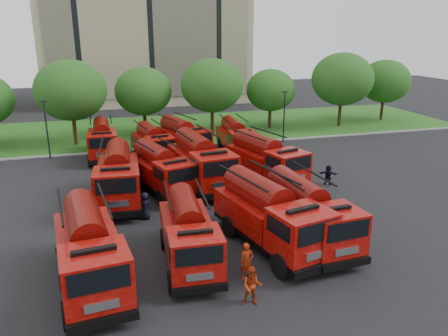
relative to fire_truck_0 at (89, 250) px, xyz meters
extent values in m
plane|color=black|center=(6.30, 4.34, -1.72)|extent=(140.00, 140.00, 0.00)
cube|color=#185316|center=(6.30, 30.34, -1.66)|extent=(70.00, 16.00, 0.12)
cube|color=gray|center=(6.30, 22.24, -1.65)|extent=(70.00, 0.30, 0.14)
cube|color=tan|center=(8.30, 52.34, 10.78)|extent=(30.00, 14.00, 25.00)
cube|color=black|center=(8.30, 45.24, 10.78)|extent=(28.00, 0.15, 22.00)
cylinder|color=#382314|center=(-1.70, 25.84, -0.32)|extent=(0.36, 0.36, 2.80)
ellipsoid|color=#1F4513|center=(-1.70, 25.84, 3.64)|extent=(6.72, 6.72, 5.71)
cylinder|color=#382314|center=(5.30, 28.34, -0.50)|extent=(0.36, 0.36, 2.45)
ellipsoid|color=#1F4513|center=(5.30, 28.34, 2.97)|extent=(5.88, 5.88, 5.00)
cylinder|color=#382314|center=(12.30, 26.84, -0.36)|extent=(0.36, 0.36, 2.73)
ellipsoid|color=#1F4513|center=(12.30, 26.84, 3.51)|extent=(6.55, 6.55, 5.57)
cylinder|color=#382314|center=(19.30, 27.84, -0.58)|extent=(0.36, 0.36, 2.27)
ellipsoid|color=#1F4513|center=(19.30, 27.84, 2.63)|extent=(5.46, 5.46, 4.64)
cylinder|color=#382314|center=(27.30, 26.34, -0.29)|extent=(0.36, 0.36, 2.87)
ellipsoid|color=#1F4513|center=(27.30, 26.34, 3.77)|extent=(6.89, 6.89, 5.85)
cylinder|color=#382314|center=(34.30, 28.34, -0.46)|extent=(0.36, 0.36, 2.52)
ellipsoid|color=#1F4513|center=(34.30, 28.34, 3.10)|extent=(6.05, 6.05, 5.14)
cylinder|color=black|center=(-3.70, 21.54, 0.78)|extent=(0.14, 0.14, 5.00)
cube|color=black|center=(-3.70, 21.54, 3.33)|extent=(0.60, 0.25, 0.12)
cylinder|color=black|center=(18.30, 21.54, 0.78)|extent=(0.14, 0.14, 5.00)
cube|color=black|center=(18.30, 21.54, 3.33)|extent=(0.60, 0.25, 0.12)
cube|color=black|center=(0.00, 0.01, -1.04)|extent=(3.27, 7.57, 0.31)
cube|color=black|center=(0.44, -3.68, -1.09)|extent=(2.63, 0.57, 0.37)
cube|color=maroon|center=(0.30, -2.48, 0.14)|extent=(2.82, 2.59, 2.04)
cube|color=black|center=(0.44, -3.65, 0.61)|extent=(2.19, 0.31, 0.89)
cube|color=maroon|center=(-0.14, 1.16, -0.20)|extent=(3.12, 5.09, 1.36)
cylinder|color=#5C0704|center=(-0.14, 1.16, 0.91)|extent=(2.09, 4.56, 1.57)
cylinder|color=black|center=(-0.87, -2.84, -1.14)|extent=(0.50, 1.19, 1.15)
cylinder|color=black|center=(1.52, -2.55, -1.14)|extent=(0.50, 1.19, 1.15)
cylinder|color=black|center=(-1.42, 1.74, -1.14)|extent=(0.50, 1.19, 1.15)
cylinder|color=black|center=(0.97, 2.03, -1.14)|extent=(0.50, 1.19, 1.15)
cube|color=black|center=(4.54, 0.83, -1.11)|extent=(2.56, 6.72, 0.28)
cube|color=black|center=(4.34, -2.51, -1.15)|extent=(2.37, 0.38, 0.33)
cube|color=maroon|center=(4.41, -1.43, -0.05)|extent=(2.43, 2.21, 1.84)
cube|color=black|center=(4.34, -2.48, 0.38)|extent=(1.98, 0.17, 0.80)
cube|color=maroon|center=(4.61, 1.87, -0.35)|extent=(2.57, 4.47, 1.22)
cylinder|color=#5C0704|center=(4.61, 1.87, 0.65)|extent=(1.65, 4.04, 1.41)
cylinder|color=black|center=(3.31, -1.55, -1.20)|extent=(0.39, 1.05, 1.04)
cylinder|color=black|center=(5.48, -1.68, -1.20)|extent=(0.39, 1.05, 1.04)
cylinder|color=black|center=(3.57, 2.59, -1.20)|extent=(0.39, 1.05, 1.04)
cylinder|color=black|center=(5.73, 2.46, -1.20)|extent=(0.39, 1.05, 1.04)
cube|color=black|center=(8.87, 1.29, -1.02)|extent=(4.12, 7.94, 0.32)
cube|color=black|center=(9.73, -2.45, -1.07)|extent=(2.70, 0.87, 0.38)
cube|color=maroon|center=(9.45, -1.24, 0.20)|extent=(3.12, 2.91, 2.11)
cube|color=black|center=(9.72, -2.42, 0.69)|extent=(2.23, 0.56, 0.92)
cube|color=maroon|center=(8.60, 2.45, -0.15)|extent=(3.70, 5.44, 1.41)
cylinder|color=#5C0704|center=(8.60, 2.45, 1.00)|extent=(2.60, 4.79, 1.62)
cylinder|color=black|center=(8.29, -1.73, -1.13)|extent=(0.64, 1.24, 1.19)
cylinder|color=black|center=(10.71, -1.17, -1.13)|extent=(0.64, 1.24, 1.19)
cylinder|color=black|center=(7.22, 2.91, -1.13)|extent=(0.64, 1.24, 1.19)
cylinder|color=black|center=(9.64, 3.47, -1.13)|extent=(0.64, 1.24, 1.19)
cube|color=black|center=(10.93, 1.23, -1.05)|extent=(2.89, 7.33, 0.31)
cube|color=black|center=(11.21, -2.40, -1.11)|extent=(2.57, 0.45, 0.36)
cube|color=maroon|center=(11.12, -1.23, 0.10)|extent=(2.67, 2.44, 2.00)
cube|color=black|center=(11.20, -2.37, 0.56)|extent=(2.15, 0.21, 0.87)
cube|color=maroon|center=(10.85, 2.35, -0.23)|extent=(2.86, 4.89, 1.33)
cylinder|color=#5C0704|center=(10.85, 2.35, 0.86)|extent=(1.86, 4.41, 1.54)
cylinder|color=black|center=(9.96, -1.52, -1.16)|extent=(0.44, 1.15, 1.13)
cylinder|color=black|center=(12.31, -1.34, -1.16)|extent=(0.44, 1.15, 1.13)
cylinder|color=black|center=(9.62, 2.98, -1.16)|extent=(0.44, 1.15, 1.13)
cylinder|color=black|center=(11.97, 3.15, -1.16)|extent=(0.44, 1.15, 1.13)
cube|color=black|center=(1.67, 9.82, -1.02)|extent=(2.97, 7.71, 0.32)
cube|color=black|center=(1.42, 6.00, -1.07)|extent=(2.71, 0.45, 0.38)
cube|color=maroon|center=(1.50, 7.24, 0.20)|extent=(2.80, 2.54, 2.11)
cube|color=black|center=(1.42, 6.03, 0.68)|extent=(2.27, 0.20, 0.92)
cube|color=maroon|center=(1.75, 11.01, -0.15)|extent=(2.97, 5.13, 1.40)
cylinder|color=#5C0704|center=(1.75, 11.01, 0.99)|extent=(1.91, 4.63, 1.62)
cylinder|color=black|center=(0.25, 7.10, -1.13)|extent=(0.46, 1.21, 1.19)
cylinder|color=black|center=(2.72, 6.94, -1.13)|extent=(0.46, 1.21, 1.19)
cylinder|color=black|center=(0.56, 11.84, -1.13)|extent=(0.46, 1.21, 1.19)
cylinder|color=black|center=(3.04, 11.68, -1.13)|extent=(0.46, 1.21, 1.19)
cube|color=black|center=(4.61, 10.93, -1.08)|extent=(4.08, 7.22, 0.29)
cube|color=black|center=(5.58, 7.58, -1.13)|extent=(2.42, 0.92, 0.34)
cube|color=maroon|center=(5.27, 8.67, 0.02)|extent=(2.91, 2.74, 1.91)
cube|color=black|center=(5.58, 7.61, 0.46)|extent=(1.99, 0.62, 0.83)
cube|color=maroon|center=(4.31, 11.96, -0.30)|extent=(3.56, 5.00, 1.28)
cylinder|color=#5C0704|center=(4.31, 11.96, 0.74)|extent=(2.56, 4.37, 1.47)
cylinder|color=black|center=(4.24, 8.16, -1.18)|extent=(0.63, 1.13, 1.08)
cylinder|color=black|center=(6.41, 8.79, -1.18)|extent=(0.63, 1.13, 1.08)
cylinder|color=black|center=(3.04, 12.31, -1.18)|extent=(0.63, 1.13, 1.08)
cylinder|color=black|center=(5.21, 12.94, -1.18)|extent=(0.63, 1.13, 1.08)
cube|color=black|center=(7.50, 11.31, -0.99)|extent=(3.51, 8.08, 0.34)
cube|color=black|center=(7.98, 7.37, -1.05)|extent=(2.81, 0.62, 0.39)
cube|color=maroon|center=(7.83, 8.64, 0.26)|extent=(3.02, 2.78, 2.18)
cube|color=black|center=(7.98, 7.40, 0.77)|extent=(2.34, 0.34, 0.95)
cube|color=maroon|center=(7.34, 12.53, -0.10)|extent=(3.35, 5.44, 1.45)
cylinder|color=#5C0704|center=(7.34, 12.53, 1.09)|extent=(2.24, 4.86, 1.68)
cylinder|color=black|center=(6.58, 8.26, -1.11)|extent=(0.54, 1.27, 1.23)
cylinder|color=black|center=(9.13, 8.58, -1.11)|extent=(0.54, 1.27, 1.23)
cylinder|color=black|center=(5.97, 13.14, -1.11)|extent=(0.54, 1.27, 1.23)
cylinder|color=black|center=(8.52, 13.46, -1.11)|extent=(0.54, 1.27, 1.23)
cube|color=black|center=(12.39, 11.05, -1.05)|extent=(4.24, 7.57, 0.31)
cube|color=black|center=(13.39, 7.54, -1.10)|extent=(2.54, 0.95, 0.36)
cube|color=maroon|center=(13.06, 8.67, 0.11)|extent=(3.04, 2.87, 2.01)
cube|color=black|center=(13.38, 7.57, 0.57)|extent=(2.09, 0.64, 0.87)
cube|color=maroon|center=(12.08, 12.14, -0.23)|extent=(3.72, 5.24, 1.34)
cylinder|color=#5C0704|center=(12.08, 12.14, 0.86)|extent=(2.67, 4.58, 1.54)
cylinder|color=black|center=(11.98, 8.15, -1.15)|extent=(0.66, 1.19, 1.13)
cylinder|color=black|center=(14.26, 8.80, -1.15)|extent=(0.66, 1.19, 1.13)
cylinder|color=black|center=(10.74, 12.51, -1.15)|extent=(0.66, 1.19, 1.13)
cylinder|color=black|center=(13.02, 13.15, -1.15)|extent=(0.66, 1.19, 1.13)
cube|color=black|center=(0.82, 20.76, -1.09)|extent=(2.23, 6.78, 0.29)
cube|color=black|center=(0.83, 17.32, -1.14)|extent=(2.42, 0.24, 0.34)
cube|color=maroon|center=(0.83, 18.44, 0.00)|extent=(2.37, 2.13, 1.89)
cube|color=black|center=(0.83, 17.35, 0.43)|extent=(2.03, 0.05, 0.82)
cube|color=maroon|center=(0.82, 21.83, -0.32)|extent=(2.37, 4.46, 1.26)
cylinder|color=#5C0704|center=(0.82, 21.83, 0.71)|extent=(1.45, 4.07, 1.45)
cylinder|color=black|center=(-0.29, 18.24, -1.19)|extent=(0.34, 1.07, 1.07)
cylinder|color=black|center=(1.94, 18.24, -1.19)|extent=(0.34, 1.07, 1.07)
cylinder|color=black|center=(-0.29, 22.50, -1.19)|extent=(0.34, 1.07, 1.07)
cylinder|color=black|center=(1.94, 22.50, -1.19)|extent=(0.34, 1.07, 1.07)
cube|color=black|center=(5.01, 19.01, -1.14)|extent=(3.08, 6.50, 0.27)
cube|color=black|center=(5.55, 15.89, -1.19)|extent=(2.23, 0.60, 0.31)
cube|color=maroon|center=(5.37, 16.90, -0.14)|extent=(2.49, 2.30, 1.74)
cube|color=black|center=(5.54, 15.91, 0.26)|extent=(1.85, 0.36, 0.76)
cube|color=maroon|center=(4.84, 19.97, -0.43)|extent=(2.85, 4.41, 1.16)
cylinder|color=#5C0704|center=(4.84, 19.97, 0.52)|extent=(1.95, 3.92, 1.34)
cylinder|color=black|center=(4.39, 16.55, -1.23)|extent=(0.47, 1.02, 0.98)
cylinder|color=black|center=(6.42, 16.90, -1.23)|extent=(0.47, 1.02, 0.98)
cylinder|color=black|center=(3.73, 20.41, -1.23)|extent=(0.47, 1.02, 0.98)
cylinder|color=black|center=(5.75, 20.76, -1.23)|extent=(0.47, 1.02, 0.98)
cube|color=black|center=(7.78, 19.91, -1.09)|extent=(4.08, 7.17, 0.29)
cube|color=black|center=(8.76, 16.60, -1.14)|extent=(2.40, 0.92, 0.34)
cube|color=maroon|center=(8.44, 17.67, 0.01)|extent=(2.89, 2.73, 1.90)
cube|color=black|center=(8.75, 16.63, 0.45)|extent=(1.97, 0.63, 0.83)
cube|color=maroon|center=(7.47, 20.94, -0.31)|extent=(3.56, 4.97, 1.27)
cylinder|color=#5C0704|center=(7.47, 20.94, 0.72)|extent=(2.56, 4.33, 1.46)
cylinder|color=black|center=(7.42, 17.17, -1.19)|extent=(0.63, 1.12, 1.07)
cylinder|color=black|center=(9.57, 17.81, -1.19)|extent=(0.63, 1.12, 1.07)
cylinder|color=black|center=(6.21, 21.28, -1.19)|extent=(0.63, 1.12, 1.07)
cylinder|color=black|center=(8.35, 21.91, -1.19)|extent=(0.63, 1.12, 1.07)
cube|color=black|center=(12.50, 18.92, -1.12)|extent=(2.33, 6.49, 0.28)
cube|color=black|center=(12.38, 15.67, -1.17)|extent=(2.30, 0.31, 0.32)
cube|color=maroon|center=(12.42, 16.72, -0.09)|extent=(2.31, 2.09, 1.79)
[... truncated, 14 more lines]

